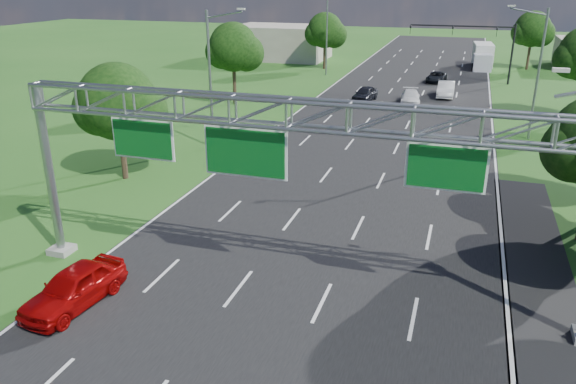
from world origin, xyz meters
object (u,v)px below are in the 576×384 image
at_px(traffic_signal, 482,39).
at_px(box_truck, 483,56).
at_px(red_coupe, 74,287).
at_px(sign_gantry, 291,130).

height_order(traffic_signal, box_truck, traffic_signal).
bearing_deg(red_coupe, sign_gantry, 31.60).
bearing_deg(traffic_signal, sign_gantry, -97.68).
relative_size(sign_gantry, box_truck, 2.70).
height_order(traffic_signal, red_coupe, traffic_signal).
xyz_separation_m(sign_gantry, red_coupe, (-7.81, -3.59, -6.10)).
bearing_deg(red_coupe, box_truck, 84.36).
xyz_separation_m(sign_gantry, box_truck, (7.67, 65.86, -5.34)).
height_order(red_coupe, box_truck, box_truck).
distance_m(sign_gantry, box_truck, 66.52).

